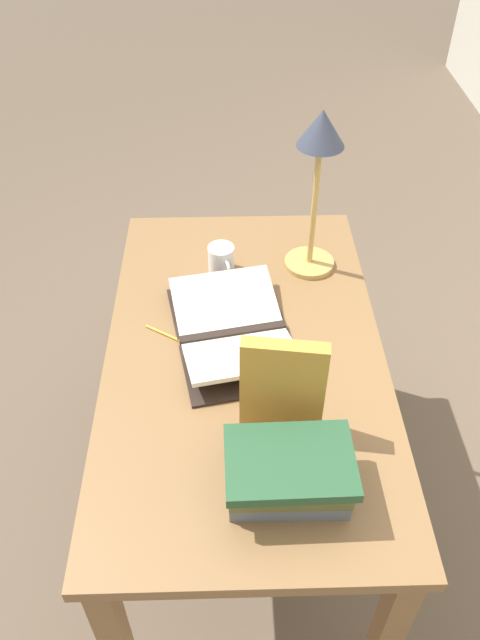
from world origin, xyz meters
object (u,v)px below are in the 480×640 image
open_book (233,331)px  pencil (169,336)px  book_stack_tall (289,474)px  book_standing_upright (283,386)px  reading_lamp (319,159)px  coffee_mug (221,259)px

open_book → pencil: open_book is taller
book_stack_tall → pencil: 0.57m
book_standing_upright → book_stack_tall: bearing=8.9°
open_book → reading_lamp: (-0.31, 0.24, 0.34)m
book_standing_upright → pencil: size_ratio=1.93×
open_book → coffee_mug: bearing=174.7°
book_standing_upright → reading_lamp: bearing=175.8°
open_book → book_stack_tall: size_ratio=1.85×
pencil → book_standing_upright: bearing=43.4°
open_book → book_stack_tall: 0.50m
book_stack_tall → coffee_mug: bearing=-169.9°
book_stack_tall → pencil: bearing=-149.6°
reading_lamp → coffee_mug: size_ratio=4.74×
book_stack_tall → coffee_mug: size_ratio=2.58×
book_stack_tall → reading_lamp: size_ratio=0.54×
book_standing_upright → pencil: (-0.30, -0.28, -0.13)m
book_standing_upright → pencil: 0.43m
book_stack_tall → coffee_mug: book_stack_tall is taller
open_book → reading_lamp: 0.53m
coffee_mug → book_standing_upright: bearing=13.1°
book_standing_upright → pencil: bearing=-128.3°
book_stack_tall → book_standing_upright: size_ratio=1.05×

